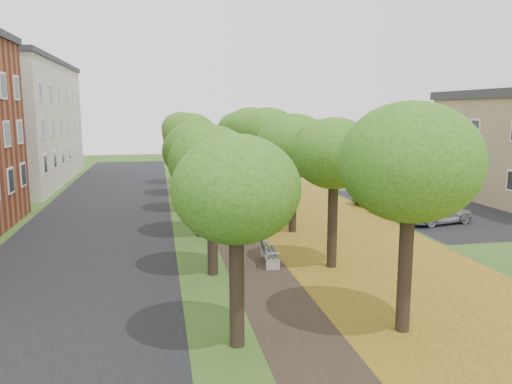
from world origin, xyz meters
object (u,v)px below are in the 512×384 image
bench (268,252)px  car_silver (438,212)px  car_white (389,193)px  car_red (415,202)px  car_grey (410,202)px

bench → car_silver: bearing=-59.5°
car_silver → car_white: (0.00, 6.08, 0.04)m
car_red → car_white: (-0.32, 2.94, 0.10)m
bench → car_silver: car_silver is taller
car_red → car_grey: 0.32m
car_silver → car_grey: car_silver is taller
bench → car_white: size_ratio=0.39×
car_silver → car_red: car_silver is taller
car_white → car_silver: bearing=164.8°
bench → car_red: bearing=-48.4°
car_silver → car_red: size_ratio=1.07×
car_grey → car_white: size_ratio=0.87×
bench → car_red: car_red is taller
car_grey → car_red: bearing=-109.5°
car_silver → car_red: (0.32, 3.14, -0.07)m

